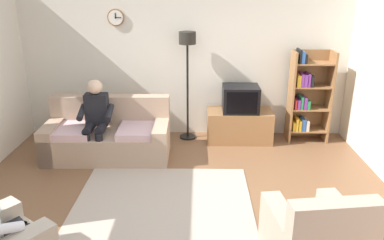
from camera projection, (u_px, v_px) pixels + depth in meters
ground_plane at (178, 212)px, 4.56m from camera, size 12.00×12.00×0.00m
back_wall_assembly at (185, 59)px, 6.60m from camera, size 6.20×0.17×2.70m
couch at (108, 137)px, 5.96m from camera, size 1.91×0.91×0.90m
tv_stand at (239, 126)px, 6.57m from camera, size 1.10×0.56×0.54m
tv at (241, 99)px, 6.38m from camera, size 0.60×0.49×0.44m
bookshelf at (306, 96)px, 6.44m from camera, size 0.68×0.36×1.59m
floor_lamp at (187, 56)px, 6.28m from camera, size 0.28×0.28×1.85m
armchair_near_bookshelf at (314, 239)px, 3.63m from camera, size 0.91×0.98×0.90m
area_rug at (164, 200)px, 4.82m from camera, size 2.20×1.70×0.01m
person_on_couch at (96, 116)px, 5.73m from camera, size 0.51×0.54×1.24m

